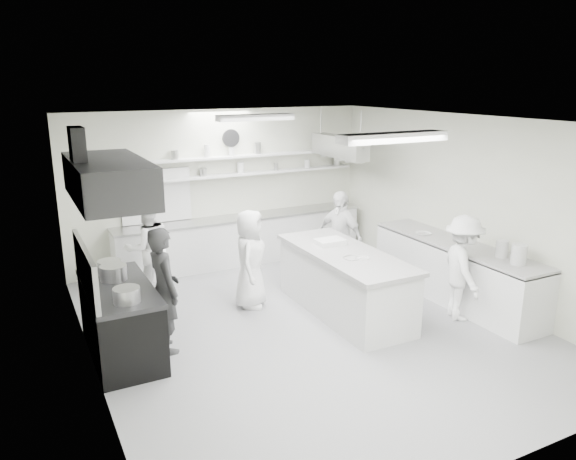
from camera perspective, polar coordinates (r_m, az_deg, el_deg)
name	(u,v)px	position (r m, az deg, el deg)	size (l,w,h in m)	color
floor	(308,327)	(8.27, 2.07, -10.01)	(6.00, 7.00, 0.02)	gray
ceiling	(310,120)	(7.49, 2.30, 11.35)	(6.00, 7.00, 0.02)	silver
wall_back	(222,187)	(10.85, -6.91, 4.45)	(6.00, 0.04, 3.00)	silver
wall_front	(507,323)	(5.16, 21.77, -8.97)	(6.00, 0.04, 3.00)	silver
wall_left	(85,259)	(6.85, -20.31, -2.87)	(0.04, 7.00, 3.00)	silver
wall_right	(467,207)	(9.54, 18.12, 2.29)	(0.04, 7.00, 3.00)	silver
stove	(121,322)	(7.64, -16.97, -9.14)	(0.80, 1.80, 0.90)	black
exhaust_hood	(108,180)	(7.09, -18.16, 5.01)	(0.85, 2.00, 0.50)	#2B2B2D
back_counter	(243,240)	(10.93, -4.72, -1.02)	(5.00, 0.60, 0.92)	silver
shelf_lower	(257,173)	(10.95, -3.27, 5.96)	(4.20, 0.26, 0.04)	silver
shelf_upper	(256,155)	(10.90, -3.29, 7.78)	(4.20, 0.26, 0.04)	silver
pass_through_window	(156,196)	(10.48, -13.55, 3.46)	(1.30, 0.04, 1.00)	black
wall_clock	(231,138)	(10.75, -5.99, 9.49)	(0.32, 0.32, 0.05)	white
right_counter	(455,273)	(9.44, 16.94, -4.26)	(0.74, 3.30, 0.94)	silver
pot_rack	(339,147)	(10.63, 5.34, 8.63)	(0.30, 1.60, 0.40)	#A1A1A1
light_fixture_front	(393,137)	(6.00, 10.86, 9.44)	(1.30, 0.25, 0.10)	silver
light_fixture_rear	(256,117)	(9.10, -3.39, 11.60)	(1.30, 0.25, 0.10)	silver
prep_island	(344,284)	(8.60, 5.87, -5.57)	(0.95, 2.56, 0.94)	silver
stove_pot	(114,274)	(7.67, -17.67, -4.41)	(0.35, 0.35, 0.25)	#A1A1A1
cook_stove	(164,290)	(7.45, -12.76, -6.10)	(0.62, 0.41, 1.71)	#2C2D2E
cook_back	(148,248)	(9.42, -14.34, -1.83)	(0.80, 0.63, 1.66)	white
cook_island_left	(250,259)	(8.71, -3.96, -3.01)	(0.77, 0.50, 1.59)	white
cook_island_right	(339,237)	(9.80, 5.36, -0.71)	(0.97, 0.41, 1.66)	white
cook_right	(462,268)	(8.64, 17.67, -3.78)	(1.04, 0.60, 1.61)	white
bowl_island_a	(352,260)	(8.14, 6.64, -3.07)	(0.23, 0.23, 0.06)	#A1A1A1
bowl_island_b	(362,260)	(8.15, 7.69, -3.07)	(0.21, 0.21, 0.06)	silver
bowl_right	(423,234)	(9.69, 13.90, -0.43)	(0.25, 0.25, 0.06)	silver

